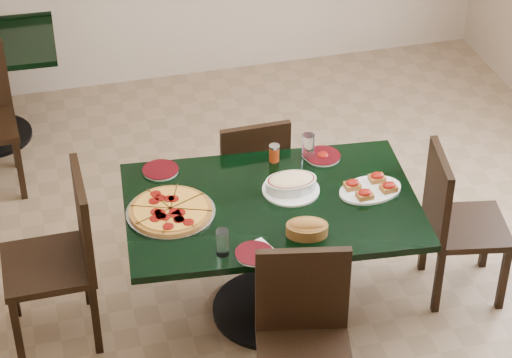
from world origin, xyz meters
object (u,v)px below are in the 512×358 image
object	(u,v)px
chair_near	(304,334)
lasagna_casserole	(291,184)
main_table	(271,230)
chair_right	(454,217)
chair_far	(251,173)
chair_left	(64,250)
bruschetta_platter	(370,187)
pepperoni_pizza	(171,211)
bread_basket	(307,228)

from	to	relation	value
chair_near	lasagna_casserole	bearing A→B (deg)	89.72
chair_near	lasagna_casserole	distance (m)	0.89
main_table	chair_right	distance (m)	1.03
chair_far	chair_left	distance (m)	1.26
chair_near	bruschetta_platter	size ratio (longest dim) A/B	2.48
pepperoni_pizza	bruschetta_platter	bearing A→B (deg)	-4.20
chair_right	lasagna_casserole	xyz separation A→B (m)	(-0.89, 0.15, 0.29)
chair_far	pepperoni_pizza	distance (m)	0.90
chair_left	bread_basket	xyz separation A→B (m)	(1.17, -0.43, 0.23)
chair_far	pepperoni_pizza	world-z (taller)	chair_far
main_table	lasagna_casserole	bearing A→B (deg)	36.95
chair_near	pepperoni_pizza	xyz separation A→B (m)	(-0.47, 0.80, 0.24)
chair_far	lasagna_casserole	world-z (taller)	chair_far
chair_near	chair_right	size ratio (longest dim) A/B	1.04
pepperoni_pizza	lasagna_casserole	size ratio (longest dim) A/B	1.51
chair_far	chair_left	world-z (taller)	chair_left
chair_near	chair_right	world-z (taller)	chair_near
chair_right	bread_basket	bearing A→B (deg)	114.77
bread_basket	bruschetta_platter	size ratio (longest dim) A/B	0.63
chair_right	pepperoni_pizza	distance (m)	1.57
chair_far	chair_right	size ratio (longest dim) A/B	0.95
chair_far	pepperoni_pizza	xyz separation A→B (m)	(-0.58, -0.62, 0.28)
main_table	lasagna_casserole	size ratio (longest dim) A/B	5.28
bread_basket	bruschetta_platter	xyz separation A→B (m)	(0.43, 0.27, -0.02)
chair_far	bread_basket	distance (m)	1.01
chair_near	bruschetta_platter	bearing A→B (deg)	63.08
chair_right	bruschetta_platter	size ratio (longest dim) A/B	2.39
chair_far	chair_right	xyz separation A→B (m)	(0.96, -0.73, 0.03)
main_table	chair_right	size ratio (longest dim) A/B	1.76
lasagna_casserole	bruschetta_platter	xyz separation A→B (m)	(0.40, -0.11, -0.02)
chair_far	chair_near	xyz separation A→B (m)	(-0.11, -1.42, 0.05)
bread_basket	chair_far	bearing A→B (deg)	106.52
chair_right	chair_left	distance (m)	2.11
chair_left	lasagna_casserole	distance (m)	1.23
chair_right	pepperoni_pizza	world-z (taller)	chair_right
main_table	chair_left	distance (m)	1.08
main_table	pepperoni_pizza	xyz separation A→B (m)	(-0.52, 0.04, 0.20)
main_table	chair_near	bearing A→B (deg)	-88.53
main_table	chair_left	size ratio (longest dim) A/B	1.62
chair_right	chair_left	bearing A→B (deg)	95.34
main_table	chair_near	xyz separation A→B (m)	(-0.05, -0.76, -0.04)
chair_near	chair_left	world-z (taller)	chair_left
lasagna_casserole	bruschetta_platter	world-z (taller)	lasagna_casserole
chair_near	chair_left	bearing A→B (deg)	150.96
chair_far	chair_near	size ratio (longest dim) A/B	0.92
chair_near	bread_basket	world-z (taller)	chair_near
bruschetta_platter	chair_right	bearing A→B (deg)	-13.70
chair_near	lasagna_casserole	size ratio (longest dim) A/B	3.12
chair_near	chair_left	xyz separation A→B (m)	(-1.02, 0.89, 0.03)
chair_left	bruschetta_platter	size ratio (longest dim) A/B	2.59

